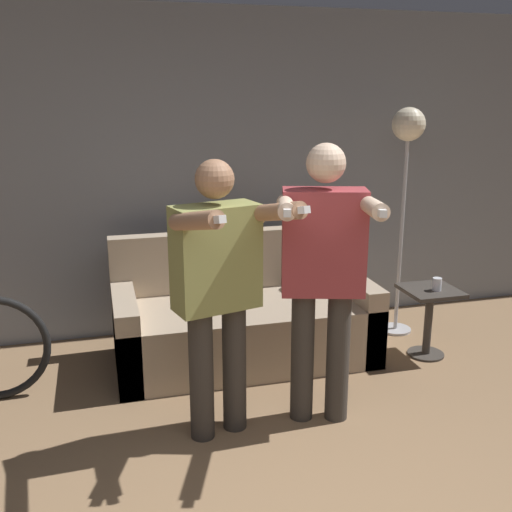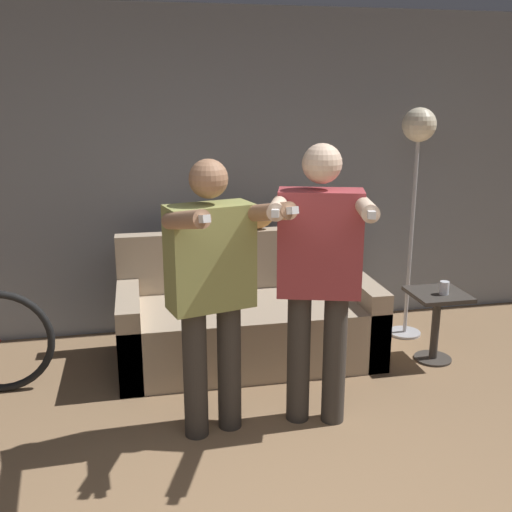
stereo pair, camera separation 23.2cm
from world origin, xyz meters
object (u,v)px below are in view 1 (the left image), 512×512
at_px(floor_lamp, 407,148).
at_px(cup, 437,284).
at_px(couch, 243,321).
at_px(person_right, 323,266).
at_px(cat, 245,219).
at_px(person_left, 218,281).
at_px(side_table, 429,309).

height_order(floor_lamp, cup, floor_lamp).
bearing_deg(floor_lamp, couch, -173.05).
bearing_deg(cup, couch, 164.61).
bearing_deg(person_right, floor_lamp, 62.19).
xyz_separation_m(cat, cup, (1.28, -0.71, -0.42)).
height_order(person_left, side_table, person_left).
bearing_deg(person_right, side_table, 46.71).
distance_m(person_right, floor_lamp, 1.71).
xyz_separation_m(couch, cup, (1.38, -0.38, 0.29)).
xyz_separation_m(side_table, cup, (0.02, -0.04, 0.21)).
distance_m(person_left, cup, 1.91).
height_order(couch, side_table, couch).
distance_m(cat, cup, 1.52).
bearing_deg(cat, couch, -107.22).
relative_size(couch, side_table, 3.55).
relative_size(person_left, cup, 16.81).
xyz_separation_m(floor_lamp, cup, (0.02, -0.55, -0.95)).
bearing_deg(person_right, cat, 112.14).
relative_size(person_left, cat, 3.53).
bearing_deg(cat, person_right, -84.33).
bearing_deg(side_table, person_left, -159.36).
bearing_deg(floor_lamp, person_left, -146.44).
bearing_deg(cup, floor_lamp, 91.57).
bearing_deg(person_left, person_right, -14.29).
height_order(couch, cup, couch).
distance_m(couch, person_right, 1.24).
height_order(person_left, cat, person_left).
relative_size(floor_lamp, side_table, 3.44).
bearing_deg(cup, cat, 150.97).
height_order(person_right, floor_lamp, floor_lamp).
bearing_deg(side_table, cat, 152.05).
relative_size(cat, floor_lamp, 0.25).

